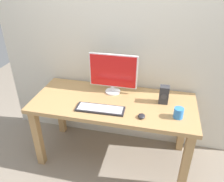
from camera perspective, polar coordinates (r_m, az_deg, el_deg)
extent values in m
plane|color=gray|center=(2.83, 0.30, -15.81)|extent=(6.00, 6.00, 0.00)
cube|color=silver|center=(2.44, 2.60, 17.34)|extent=(2.90, 0.04, 3.00)
cube|color=tan|center=(2.36, 0.34, -3.03)|extent=(1.69, 0.73, 0.04)
cube|color=tan|center=(2.63, -18.26, -11.23)|extent=(0.08, 0.08, 0.72)
cube|color=tan|center=(2.36, 18.16, -16.89)|extent=(0.08, 0.08, 0.72)
cube|color=tan|center=(3.03, -12.91, -4.33)|extent=(0.08, 0.08, 0.72)
cube|color=tan|center=(2.80, 17.56, -8.26)|extent=(0.08, 0.08, 0.72)
cylinder|color=silver|center=(2.51, 0.21, -0.09)|extent=(0.17, 0.17, 0.02)
cylinder|color=silver|center=(2.49, 0.21, 0.69)|extent=(0.04, 0.04, 0.06)
cube|color=silver|center=(2.41, 0.28, 5.12)|extent=(0.52, 0.02, 0.37)
cube|color=red|center=(2.40, 0.21, 4.98)|extent=(0.50, 0.01, 0.35)
cube|color=#232328|center=(2.22, -2.98, -4.56)|extent=(0.48, 0.17, 0.02)
cube|color=silver|center=(2.21, -2.99, -4.34)|extent=(0.44, 0.14, 0.00)
ellipsoid|color=#232328|center=(2.12, 7.49, -6.31)|extent=(0.07, 0.08, 0.03)
cube|color=#333338|center=(2.34, 13.01, -0.89)|extent=(0.09, 0.08, 0.19)
cylinder|color=#3F3F44|center=(2.30, 12.98, -1.41)|extent=(0.06, 0.00, 0.06)
cylinder|color=#337FD8|center=(2.17, 16.49, -5.35)|extent=(0.09, 0.09, 0.10)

